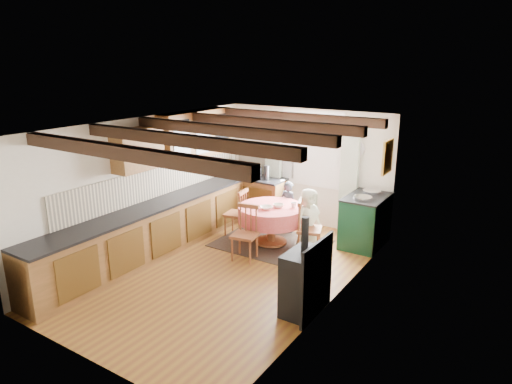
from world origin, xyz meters
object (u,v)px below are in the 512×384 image
Objects in this scene: cast_iron_stove at (304,266)px; dining_table at (271,225)px; chair_left at (236,212)px; child_right at (308,220)px; aga_range at (365,220)px; cup at (294,205)px; chair_near at (245,233)px; child_far at (288,207)px; chair_right at (310,227)px.

dining_table is at bearing 131.31° from cast_iron_stove.
chair_left is 1.53m from child_right.
aga_range is 10.08× the size of cup.
aga_range is 1.11m from child_right.
chair_near is 1.57m from child_far.
chair_right is at bearing 113.87° from cast_iron_stove.
cast_iron_stove is at bearing -58.33° from cup.
chair_left is 1.06m from child_far.
chair_left is at bearing 112.46° from child_right.
child_right is at bearing 10.54° from dining_table.
aga_range is at bearing 38.59° from chair_near.
dining_table is 11.79× the size of cup.
cup is (0.41, 1.00, 0.31)m from chair_near.
child_far is 0.91× the size of child_right.
cast_iron_stove is at bearing -48.69° from dining_table.
aga_range is 0.76× the size of cast_iron_stove.
dining_table is 0.84m from chair_near.
dining_table is at bearing 79.01° from chair_left.
cup is at bearing 57.21° from chair_near.
cast_iron_stove is at bearing -41.51° from chair_near.
child_right reaches higher than chair_near.
chair_near is 9.19× the size of cup.
chair_near is 1.17m from chair_left.
cup is (-0.32, 0.03, 0.21)m from child_right.
chair_right is 0.21m from child_right.
chair_right is at bearing 33.04° from chair_near.
child_far is (-1.64, 2.55, -0.16)m from cast_iron_stove.
chair_left is at bearing -159.00° from aga_range.
dining_table is at bearing 103.77° from child_far.
child_right is at bearing -135.03° from aga_range.
chair_right is (1.63, -0.06, 0.04)m from chair_left.
chair_right is at bearing 148.05° from child_far.
chair_right reaches higher than dining_table.
cast_iron_stove is (0.11, -2.72, 0.20)m from aga_range.
child_far reaches higher than chair_near.
dining_table is 1.22× the size of chair_right.
cup is (0.42, -0.57, 0.27)m from child_far.
chair_right is at bearing 78.73° from chair_left.
child_right is (-0.79, -0.79, 0.09)m from aga_range.
cup reaches higher than dining_table.
aga_range is at bearing -55.28° from chair_right.
chair_near is 0.83× the size of child_right.
child_right is at bearing 114.80° from cast_iron_stove.
chair_near is 0.92× the size of child_far.
chair_right is (0.84, 0.80, 0.02)m from chair_near.
cast_iron_stove reaches higher than dining_table.
dining_table is 1.17× the size of aga_range.
child_right is at bearing 13.96° from chair_right.
dining_table is 1.07× the size of child_right.
chair_left is 0.81× the size of child_right.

